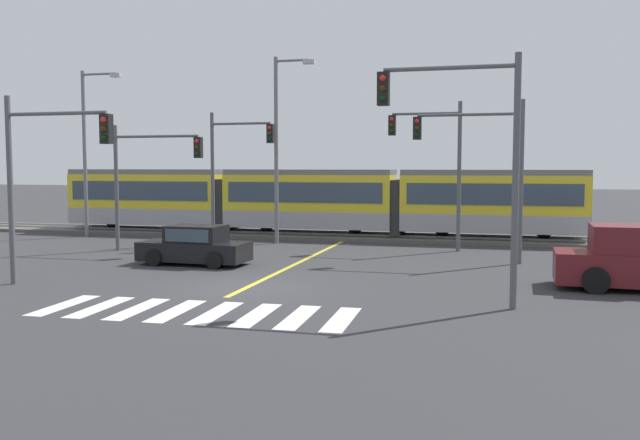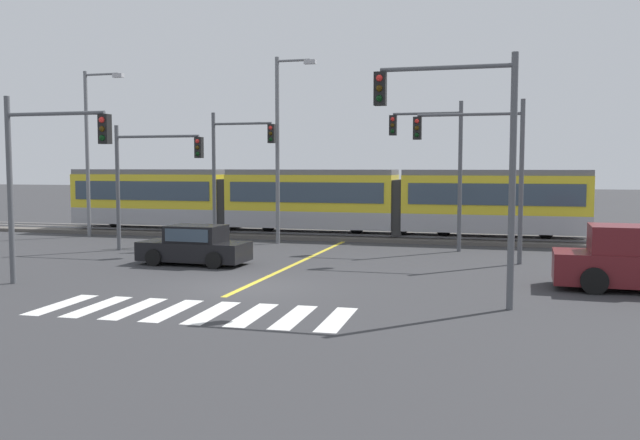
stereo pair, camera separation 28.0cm
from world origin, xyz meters
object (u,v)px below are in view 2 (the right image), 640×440
(traffic_light_far_right, at_px, (437,155))
(traffic_light_mid_right, at_px, (484,156))
(traffic_light_near_right, at_px, (467,141))
(traffic_light_far_left, at_px, (233,159))
(light_rail_tram, at_px, (312,199))
(street_lamp_west, at_px, (91,143))
(traffic_light_near_left, at_px, (43,162))
(sedan_crossing, at_px, (194,246))
(street_lamp_centre, at_px, (281,139))
(traffic_light_mid_left, at_px, (147,168))

(traffic_light_far_right, distance_m, traffic_light_mid_right, 4.02)
(traffic_light_near_right, xyz_separation_m, traffic_light_far_left, (-11.76, 12.33, -0.32))
(traffic_light_near_right, bearing_deg, light_rail_tram, 118.65)
(street_lamp_west, bearing_deg, traffic_light_near_left, -61.32)
(sedan_crossing, xyz_separation_m, traffic_light_far_left, (-1.25, 6.94, 3.42))
(traffic_light_far_right, bearing_deg, traffic_light_near_right, -80.88)
(traffic_light_near_left, bearing_deg, street_lamp_west, 118.68)
(light_rail_tram, bearing_deg, sedan_crossing, -97.71)
(traffic_light_far_left, distance_m, traffic_light_near_left, 12.49)
(traffic_light_far_right, bearing_deg, traffic_light_mid_right, -57.97)
(street_lamp_west, bearing_deg, street_lamp_centre, -2.09)
(traffic_light_far_right, bearing_deg, street_lamp_west, 176.01)
(traffic_light_far_left, height_order, street_lamp_west, street_lamp_west)
(light_rail_tram, height_order, traffic_light_near_left, traffic_light_near_left)
(traffic_light_near_right, relative_size, traffic_light_far_left, 1.05)
(traffic_light_near_left, bearing_deg, sedan_crossing, 65.58)
(sedan_crossing, xyz_separation_m, traffic_light_mid_right, (10.69, 3.36, 3.46))
(traffic_light_near_right, height_order, traffic_light_far_left, traffic_light_near_right)
(traffic_light_far_right, distance_m, traffic_light_far_left, 9.81)
(traffic_light_near_left, distance_m, street_lamp_centre, 13.64)
(sedan_crossing, distance_m, traffic_light_mid_left, 5.74)
(traffic_light_near_left, bearing_deg, traffic_light_mid_right, 33.86)
(traffic_light_near_left, bearing_deg, street_lamp_centre, 75.36)
(traffic_light_far_left, bearing_deg, traffic_light_mid_right, -16.69)
(traffic_light_far_left, height_order, traffic_light_near_left, traffic_light_far_left)
(traffic_light_near_left, bearing_deg, traffic_light_mid_left, 98.27)
(sedan_crossing, bearing_deg, light_rail_tram, 82.29)
(sedan_crossing, distance_m, traffic_light_mid_right, 11.73)
(sedan_crossing, relative_size, traffic_light_far_right, 0.64)
(sedan_crossing, xyz_separation_m, street_lamp_centre, (0.94, 7.66, 4.38))
(traffic_light_far_left, relative_size, traffic_light_near_left, 1.06)
(traffic_light_mid_left, relative_size, traffic_light_far_left, 0.88)
(sedan_crossing, bearing_deg, traffic_light_far_left, 100.18)
(sedan_crossing, xyz_separation_m, street_lamp_west, (-9.90, 8.05, 4.31))
(traffic_light_far_left, bearing_deg, traffic_light_near_right, -46.34)
(sedan_crossing, bearing_deg, traffic_light_far_right, 38.30)
(traffic_light_far_right, distance_m, street_lamp_centre, 7.72)
(traffic_light_near_right, bearing_deg, traffic_light_far_right, 99.12)
(light_rail_tram, relative_size, traffic_light_mid_right, 4.42)
(street_lamp_centre, bearing_deg, traffic_light_far_right, -6.68)
(sedan_crossing, bearing_deg, traffic_light_near_left, -114.42)
(traffic_light_mid_right, bearing_deg, light_rail_tram, 139.87)
(light_rail_tram, height_order, street_lamp_west, street_lamp_west)
(traffic_light_far_left, distance_m, traffic_light_mid_right, 12.47)
(light_rail_tram, distance_m, street_lamp_west, 12.17)
(light_rail_tram, height_order, traffic_light_far_right, traffic_light_far_right)
(traffic_light_mid_left, xyz_separation_m, traffic_light_far_left, (2.50, 3.80, 0.41))
(street_lamp_west, bearing_deg, traffic_light_far_left, -7.33)
(traffic_light_far_right, distance_m, street_lamp_west, 18.52)
(street_lamp_west, height_order, street_lamp_centre, street_lamp_centre)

